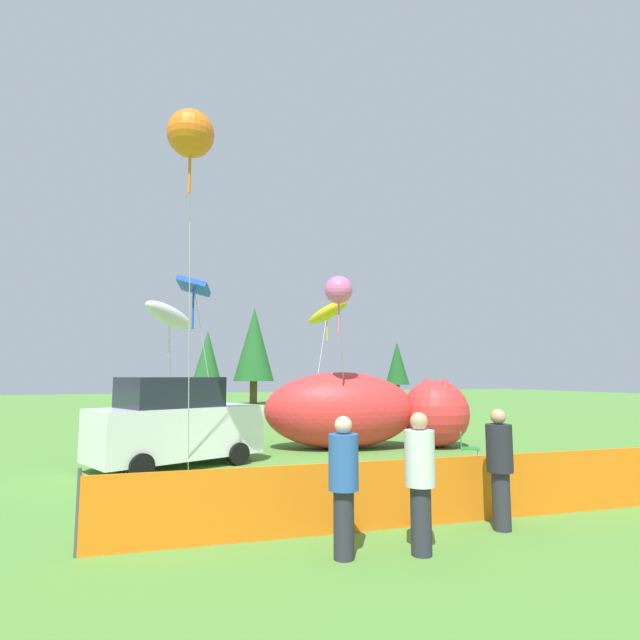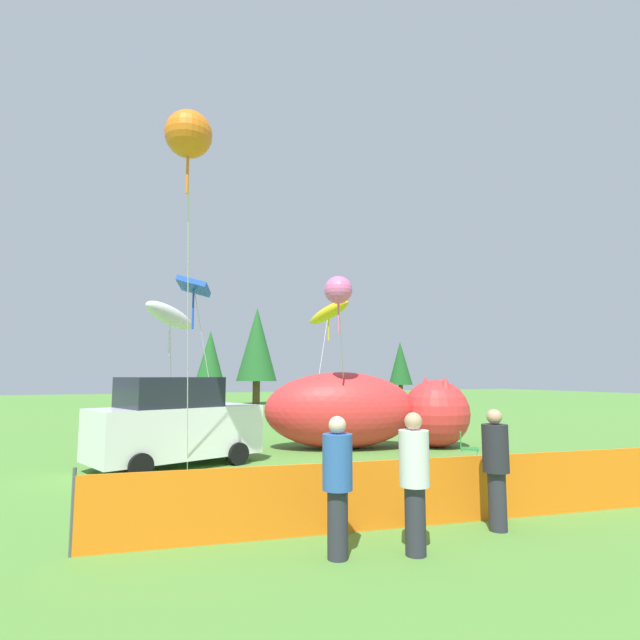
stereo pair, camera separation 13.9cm
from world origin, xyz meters
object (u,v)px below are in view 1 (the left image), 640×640
object	(u,v)px
spectator_in_white_shirt	(420,476)
kite_pink_octopus	(339,291)
spectator_in_black_shirt	(344,480)
kite_yellow_hero	(327,313)
folding_chair	(466,445)
kite_orange_flower	(191,135)
kite_blue_box	(194,289)
kite_white_ghost	(170,316)
spectator_in_grey_shirt	(500,463)
parked_car	(175,423)
inflatable_cat	(363,413)

from	to	relation	value
spectator_in_white_shirt	kite_pink_octopus	xyz separation A→B (m)	(2.31, 7.47, 3.85)
spectator_in_black_shirt	kite_yellow_hero	bearing A→B (deg)	66.96
folding_chair	kite_yellow_hero	distance (m)	11.13
kite_orange_flower	kite_blue_box	bearing A→B (deg)	79.59
kite_blue_box	kite_white_ghost	bearing A→B (deg)	105.60
spectator_in_grey_shirt	parked_car	bearing A→B (deg)	118.16
folding_chair	kite_white_ghost	xyz separation A→B (m)	(-7.15, 5.90, 3.82)
folding_chair	spectator_in_black_shirt	bearing A→B (deg)	-102.80
parked_car	kite_blue_box	size ratio (longest dim) A/B	0.87
inflatable_cat	spectator_in_black_shirt	size ratio (longest dim) A/B	3.79
spectator_in_grey_shirt	folding_chair	bearing A→B (deg)	55.86
kite_pink_octopus	kite_yellow_hero	bearing A→B (deg)	68.58
parked_car	kite_blue_box	world-z (taller)	kite_blue_box
spectator_in_black_shirt	spectator_in_white_shirt	bearing A→B (deg)	-15.19
kite_blue_box	folding_chair	bearing A→B (deg)	-31.72
inflatable_cat	kite_yellow_hero	size ratio (longest dim) A/B	1.16
parked_car	kite_blue_box	xyz separation A→B (m)	(0.61, 1.51, 3.85)
kite_pink_octopus	kite_yellow_hero	distance (m)	8.42
parked_car	kite_pink_octopus	bearing A→B (deg)	-25.10
spectator_in_black_shirt	inflatable_cat	bearing A→B (deg)	60.61
spectator_in_grey_shirt	kite_orange_flower	size ratio (longest dim) A/B	0.23
spectator_in_black_shirt	kite_blue_box	xyz separation A→B (m)	(-0.62, 9.09, 3.97)
spectator_in_white_shirt	kite_white_ghost	distance (m)	11.81
parked_car	inflatable_cat	bearing A→B (deg)	-10.59
spectator_in_black_shirt	kite_pink_octopus	xyz separation A→B (m)	(3.32, 7.19, 3.88)
spectator_in_white_shirt	kite_orange_flower	world-z (taller)	kite_orange_flower
spectator_in_white_shirt	kite_orange_flower	bearing A→B (deg)	119.12
spectator_in_white_shirt	kite_blue_box	bearing A→B (deg)	99.86
folding_chair	spectator_in_white_shirt	world-z (taller)	spectator_in_white_shirt
inflatable_cat	kite_white_ghost	xyz separation A→B (m)	(-5.97, 2.25, 3.17)
spectator_in_grey_shirt	spectator_in_white_shirt	bearing A→B (deg)	-166.89
folding_chair	inflatable_cat	world-z (taller)	inflatable_cat
kite_white_ghost	kite_orange_flower	xyz separation A→B (m)	(-0.39, -6.63, 3.12)
folding_chair	kite_blue_box	distance (m)	9.02
folding_chair	kite_pink_octopus	world-z (taller)	kite_pink_octopus
folding_chair	kite_pink_octopus	xyz separation A→B (m)	(-2.72, 2.22, 4.38)
kite_white_ghost	spectator_in_black_shirt	bearing A→B (deg)	-84.13
inflatable_cat	kite_orange_flower	world-z (taller)	kite_orange_flower
inflatable_cat	kite_yellow_hero	bearing A→B (deg)	93.64
kite_white_ghost	kite_yellow_hero	xyz separation A→B (m)	(7.51, 4.16, 0.95)
kite_white_ghost	kite_orange_flower	distance (m)	7.33
kite_orange_flower	kite_yellow_hero	bearing A→B (deg)	53.76
spectator_in_white_shirt	kite_white_ghost	world-z (taller)	kite_white_ghost
folding_chair	inflatable_cat	bearing A→B (deg)	145.71
folding_chair	kite_white_ghost	distance (m)	10.03
spectator_in_white_shirt	kite_pink_octopus	world-z (taller)	kite_pink_octopus
spectator_in_grey_shirt	spectator_in_white_shirt	size ratio (longest dim) A/B	0.99
parked_car	kite_white_ghost	xyz separation A→B (m)	(0.12, 3.29, 3.20)
kite_orange_flower	inflatable_cat	bearing A→B (deg)	34.48
inflatable_cat	spectator_in_black_shirt	bearing A→B (deg)	-102.25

